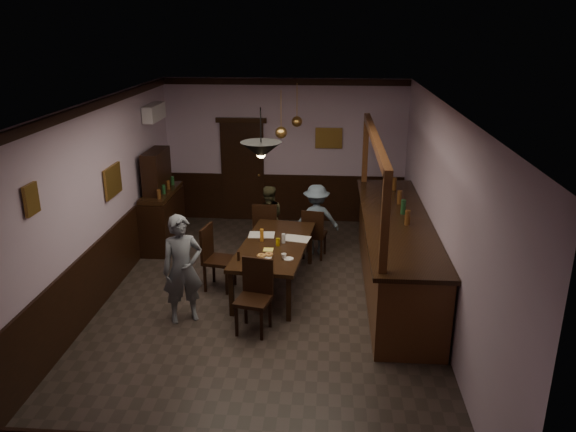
# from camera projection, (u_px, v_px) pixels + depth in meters

# --- Properties ---
(room) EXTENTS (5.01, 8.01, 3.01)m
(room) POSITION_uv_depth(u_px,v_px,m) (263.00, 213.00, 7.92)
(room) COLOR #2D2621
(room) RESTS_ON ground
(dining_table) EXTENTS (1.24, 2.30, 0.75)m
(dining_table) POSITION_uv_depth(u_px,v_px,m) (274.00, 248.00, 8.85)
(dining_table) COLOR black
(dining_table) RESTS_ON ground
(chair_far_left) EXTENTS (0.44, 0.44, 1.00)m
(chair_far_left) POSITION_uv_depth(u_px,v_px,m) (265.00, 227.00, 10.15)
(chair_far_left) COLOR black
(chair_far_left) RESTS_ON ground
(chair_far_right) EXTENTS (0.47, 0.47, 0.93)m
(chair_far_right) POSITION_uv_depth(u_px,v_px,m) (314.00, 232.00, 10.02)
(chair_far_right) COLOR black
(chair_far_right) RESTS_ON ground
(chair_near) EXTENTS (0.53, 0.53, 1.02)m
(chair_near) POSITION_uv_depth(u_px,v_px,m) (255.00, 292.00, 7.67)
(chair_near) COLOR black
(chair_near) RESTS_ON ground
(chair_side) EXTENTS (0.53, 0.53, 1.04)m
(chair_side) POSITION_uv_depth(u_px,v_px,m) (214.00, 255.00, 8.88)
(chair_side) COLOR black
(chair_side) RESTS_ON ground
(person_standing) EXTENTS (0.68, 0.59, 1.57)m
(person_standing) POSITION_uv_depth(u_px,v_px,m) (183.00, 269.00, 7.84)
(person_standing) COLOR slate
(person_standing) RESTS_ON ground
(person_seated_left) EXTENTS (0.66, 0.55, 1.24)m
(person_seated_left) POSITION_uv_depth(u_px,v_px,m) (268.00, 218.00, 10.39)
(person_seated_left) COLOR #4A482C
(person_seated_left) RESTS_ON ground
(person_seated_right) EXTENTS (0.89, 0.58, 1.30)m
(person_seated_right) POSITION_uv_depth(u_px,v_px,m) (316.00, 219.00, 10.23)
(person_seated_right) COLOR slate
(person_seated_right) RESTS_ON ground
(newspaper_left) EXTENTS (0.43, 0.31, 0.01)m
(newspaper_left) POSITION_uv_depth(u_px,v_px,m) (262.00, 235.00, 9.20)
(newspaper_left) COLOR silver
(newspaper_left) RESTS_ON dining_table
(newspaper_right) EXTENTS (0.47, 0.38, 0.01)m
(newspaper_right) POSITION_uv_depth(u_px,v_px,m) (297.00, 239.00, 9.04)
(newspaper_right) COLOR silver
(newspaper_right) RESTS_ON dining_table
(napkin) EXTENTS (0.17, 0.17, 0.00)m
(napkin) POSITION_uv_depth(u_px,v_px,m) (268.00, 250.00, 8.60)
(napkin) COLOR #FBEA5C
(napkin) RESTS_ON dining_table
(saucer) EXTENTS (0.15, 0.15, 0.01)m
(saucer) POSITION_uv_depth(u_px,v_px,m) (288.00, 259.00, 8.26)
(saucer) COLOR white
(saucer) RESTS_ON dining_table
(coffee_cup) EXTENTS (0.09, 0.09, 0.07)m
(coffee_cup) POSITION_uv_depth(u_px,v_px,m) (284.00, 256.00, 8.25)
(coffee_cup) COLOR white
(coffee_cup) RESTS_ON saucer
(pastry_plate) EXTENTS (0.22, 0.22, 0.01)m
(pastry_plate) POSITION_uv_depth(u_px,v_px,m) (265.00, 257.00, 8.31)
(pastry_plate) COLOR white
(pastry_plate) RESTS_ON dining_table
(pastry_ring_a) EXTENTS (0.13, 0.13, 0.04)m
(pastry_ring_a) POSITION_uv_depth(u_px,v_px,m) (261.00, 256.00, 8.30)
(pastry_ring_a) COLOR #C68C47
(pastry_ring_a) RESTS_ON pastry_plate
(pastry_ring_b) EXTENTS (0.13, 0.13, 0.04)m
(pastry_ring_b) POSITION_uv_depth(u_px,v_px,m) (269.00, 254.00, 8.35)
(pastry_ring_b) COLOR #C68C47
(pastry_ring_b) RESTS_ON pastry_plate
(soda_can) EXTENTS (0.07, 0.07, 0.12)m
(soda_can) POSITION_uv_depth(u_px,v_px,m) (278.00, 242.00, 8.74)
(soda_can) COLOR yellow
(soda_can) RESTS_ON dining_table
(beer_glass) EXTENTS (0.06, 0.06, 0.20)m
(beer_glass) POSITION_uv_depth(u_px,v_px,m) (262.00, 235.00, 8.92)
(beer_glass) COLOR #BF721E
(beer_glass) RESTS_ON dining_table
(water_glass) EXTENTS (0.06, 0.06, 0.15)m
(water_glass) POSITION_uv_depth(u_px,v_px,m) (284.00, 238.00, 8.85)
(water_glass) COLOR silver
(water_glass) RESTS_ON dining_table
(pepper_mill) EXTENTS (0.04, 0.04, 0.14)m
(pepper_mill) POSITION_uv_depth(u_px,v_px,m) (239.00, 256.00, 8.20)
(pepper_mill) COLOR black
(pepper_mill) RESTS_ON dining_table
(sideboard) EXTENTS (0.50, 1.39, 1.84)m
(sideboard) POSITION_uv_depth(u_px,v_px,m) (161.00, 208.00, 10.55)
(sideboard) COLOR black
(sideboard) RESTS_ON ground
(bar_counter) EXTENTS (1.03, 4.42, 2.48)m
(bar_counter) POSITION_uv_depth(u_px,v_px,m) (395.00, 251.00, 8.88)
(bar_counter) COLOR #492513
(bar_counter) RESTS_ON ground
(door_back) EXTENTS (0.90, 0.06, 2.10)m
(door_back) POSITION_uv_depth(u_px,v_px,m) (243.00, 172.00, 11.86)
(door_back) COLOR black
(door_back) RESTS_ON ground
(ac_unit) EXTENTS (0.20, 0.85, 0.30)m
(ac_unit) POSITION_uv_depth(u_px,v_px,m) (154.00, 112.00, 10.51)
(ac_unit) COLOR white
(ac_unit) RESTS_ON ground
(picture_left_small) EXTENTS (0.04, 0.28, 0.36)m
(picture_left_small) POSITION_uv_depth(u_px,v_px,m) (31.00, 199.00, 6.37)
(picture_left_small) COLOR olive
(picture_left_small) RESTS_ON ground
(picture_left_large) EXTENTS (0.04, 0.62, 0.48)m
(picture_left_large) POSITION_uv_depth(u_px,v_px,m) (113.00, 181.00, 8.78)
(picture_left_large) COLOR olive
(picture_left_large) RESTS_ON ground
(picture_back) EXTENTS (0.55, 0.04, 0.42)m
(picture_back) POSITION_uv_depth(u_px,v_px,m) (329.00, 138.00, 11.49)
(picture_back) COLOR olive
(picture_back) RESTS_ON ground
(pendant_iron) EXTENTS (0.56, 0.56, 0.68)m
(pendant_iron) POSITION_uv_depth(u_px,v_px,m) (261.00, 150.00, 7.54)
(pendant_iron) COLOR black
(pendant_iron) RESTS_ON ground
(pendant_brass_mid) EXTENTS (0.20, 0.20, 0.81)m
(pendant_brass_mid) POSITION_uv_depth(u_px,v_px,m) (281.00, 133.00, 9.41)
(pendant_brass_mid) COLOR #BF8C3F
(pendant_brass_mid) RESTS_ON ground
(pendant_brass_far) EXTENTS (0.20, 0.20, 0.81)m
(pendant_brass_far) POSITION_uv_depth(u_px,v_px,m) (297.00, 122.00, 10.44)
(pendant_brass_far) COLOR #BF8C3F
(pendant_brass_far) RESTS_ON ground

